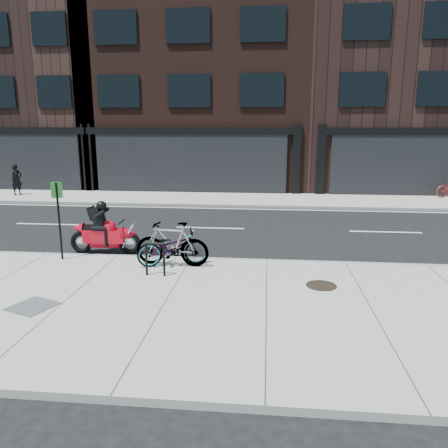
# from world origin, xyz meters

# --- Properties ---
(ground) EXTENTS (120.00, 120.00, 0.00)m
(ground) POSITION_xyz_m (0.00, 0.00, 0.00)
(ground) COLOR black
(ground) RESTS_ON ground
(sidewalk_near) EXTENTS (60.00, 6.00, 0.13)m
(sidewalk_near) POSITION_xyz_m (0.00, -5.00, 0.07)
(sidewalk_near) COLOR gray
(sidewalk_near) RESTS_ON ground
(sidewalk_far) EXTENTS (60.00, 3.50, 0.13)m
(sidewalk_far) POSITION_xyz_m (0.00, 7.75, 0.07)
(sidewalk_far) COLOR gray
(sidewalk_far) RESTS_ON ground
(building_midwest) EXTENTS (10.00, 10.00, 12.00)m
(building_midwest) POSITION_xyz_m (-12.00, 14.50, 6.00)
(building_midwest) COLOR black
(building_midwest) RESTS_ON ground
(building_center) EXTENTS (12.00, 10.00, 14.50)m
(building_center) POSITION_xyz_m (-2.00, 14.50, 7.25)
(building_center) COLOR black
(building_center) RESTS_ON ground
(building_mideast) EXTENTS (12.00, 10.00, 12.50)m
(building_mideast) POSITION_xyz_m (10.00, 14.50, 6.25)
(building_mideast) COLOR black
(building_mideast) RESTS_ON ground
(bike_rack) EXTENTS (0.48, 0.08, 0.80)m
(bike_rack) POSITION_xyz_m (-0.58, -3.40, 0.60)
(bike_rack) COLOR black
(bike_rack) RESTS_ON sidewalk_near
(bicycle_front) EXTENTS (1.88, 1.17, 0.93)m
(bicycle_front) POSITION_xyz_m (-0.33, -2.60, 0.60)
(bicycle_front) COLOR gray
(bicycle_front) RESTS_ON sidewalk_near
(bicycle_rear) EXTENTS (1.89, 0.68, 1.11)m
(bicycle_rear) POSITION_xyz_m (-0.34, -2.62, 0.69)
(bicycle_rear) COLOR gray
(bicycle_rear) RESTS_ON sidewalk_near
(motorcycle) EXTENTS (2.03, 0.45, 1.51)m
(motorcycle) POSITION_xyz_m (-2.47, -1.33, 0.61)
(motorcycle) COLOR black
(motorcycle) RESTS_ON ground
(pedestrian) EXTENTS (0.58, 0.67, 1.53)m
(pedestrian) POSITION_xyz_m (-10.44, 7.65, 0.90)
(pedestrian) COLOR black
(pedestrian) RESTS_ON sidewalk_far
(manhole_cover) EXTENTS (0.76, 0.76, 0.02)m
(manhole_cover) POSITION_xyz_m (3.19, -3.70, 0.14)
(manhole_cover) COLOR black
(manhole_cover) RESTS_ON sidewalk_near
(utility_grate) EXTENTS (0.97, 0.97, 0.02)m
(utility_grate) POSITION_xyz_m (-2.50, -5.39, 0.14)
(utility_grate) COLOR #48494B
(utility_grate) RESTS_ON sidewalk_near
(sign_post) EXTENTS (0.27, 0.10, 2.03)m
(sign_post) POSITION_xyz_m (-3.32, -2.40, 1.34)
(sign_post) COLOR black
(sign_post) RESTS_ON sidewalk_near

